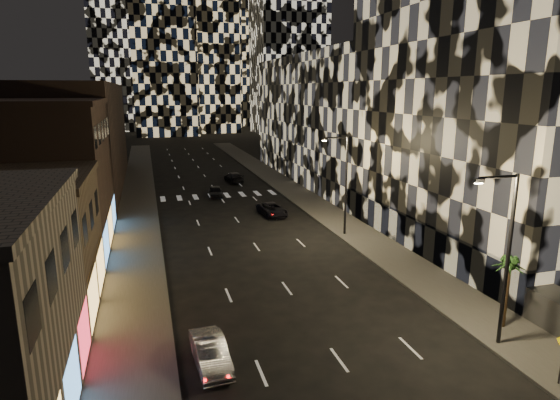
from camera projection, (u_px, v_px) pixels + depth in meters
sidewalk_left at (138, 200)px, 57.06m from camera, size 4.00×120.00×0.15m
sidewalk_right at (294, 190)px, 62.43m from camera, size 4.00×120.00×0.15m
curb_left at (155, 199)px, 57.63m from camera, size 0.20×120.00×0.15m
curb_right at (278, 191)px, 61.87m from camera, size 0.20×120.00×0.15m
retail_tan at (2, 251)px, 27.15m from camera, size 10.00×10.00×8.00m
retail_brown at (42, 179)px, 38.39m from camera, size 10.00×15.00×12.00m
retail_filler_left at (81, 137)px, 62.97m from camera, size 10.00×40.00×14.00m
midrise_right at (502, 116)px, 38.76m from camera, size 16.00×25.00×22.00m
midrise_base at (413, 233)px, 38.86m from camera, size 0.60×25.00×3.00m
midrise_filler_right at (344, 119)px, 69.63m from camera, size 16.00×40.00×18.00m
streetlight_near at (505, 249)px, 23.35m from camera, size 2.55×0.25×9.00m
streetlight_far at (344, 179)px, 42.07m from camera, size 2.55×0.25×9.00m
car_silver_parked at (210, 353)px, 22.63m from camera, size 1.75×4.30×1.39m
car_dark_midlane at (216, 192)px, 58.84m from camera, size 1.94×4.13×1.37m
car_dark_oncoming at (234, 177)px, 68.40m from camera, size 2.34×5.11×1.45m
car_dark_rightlane at (272, 209)px, 50.07m from camera, size 2.71×4.98×1.33m
palm_tree at (509, 269)px, 25.54m from camera, size 2.07×2.11×4.13m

